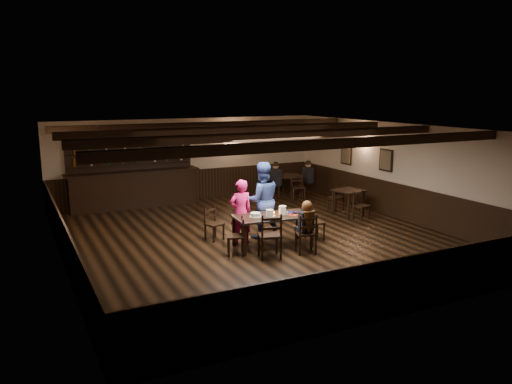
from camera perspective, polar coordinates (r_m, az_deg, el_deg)
name	(u,v)px	position (r m, az deg, el deg)	size (l,w,h in m)	color
ground	(256,237)	(12.44, 0.03, -5.20)	(10.00, 10.00, 0.00)	black
room_shell	(256,168)	(12.10, -0.01, 2.80)	(9.02, 10.02, 2.71)	beige
dining_table	(273,218)	(11.53, 1.92, -3.02)	(1.84, 1.05, 0.75)	black
chair_near_left	(271,233)	(10.71, 1.68, -4.66)	(0.58, 0.56, 1.01)	black
chair_near_right	(307,231)	(11.10, 5.84, -4.45)	(0.53, 0.51, 0.92)	black
chair_end_left	(239,233)	(11.06, -1.97, -4.70)	(0.48, 0.49, 0.84)	black
chair_end_right	(312,219)	(12.18, 6.43, -3.14)	(0.43, 0.45, 0.88)	black
chair_far_pushed	(212,221)	(12.19, -5.01, -3.31)	(0.47, 0.46, 0.80)	black
woman_pink	(241,212)	(11.77, -1.76, -2.27)	(0.56, 0.37, 1.55)	#FF1E88
man_blue	(262,200)	(12.20, 0.67, -0.95)	(0.92, 0.72, 1.89)	navy
seated_person	(307,218)	(11.09, 5.81, -3.01)	(0.32, 0.47, 0.77)	black
cake	(255,215)	(11.40, -0.07, -2.62)	(0.29, 0.29, 0.09)	white
plate_stack_a	(270,213)	(11.41, 1.57, -2.41)	(0.17, 0.17, 0.16)	white
plate_stack_b	(283,210)	(11.60, 3.05, -2.08)	(0.17, 0.17, 0.20)	white
tea_light	(274,213)	(11.64, 2.04, -2.42)	(0.04, 0.04, 0.06)	#A5A8AD
salt_shaker	(287,213)	(11.54, 3.59, -2.44)	(0.04, 0.04, 0.09)	silver
pepper_shaker	(292,213)	(11.59, 4.15, -2.37)	(0.04, 0.04, 0.10)	#A5A8AD
drink_glass	(282,210)	(11.78, 3.01, -2.09)	(0.07, 0.07, 0.12)	silver
menu_red	(294,214)	(11.65, 4.39, -2.55)	(0.32, 0.23, 0.00)	maroon
menu_blue	(292,213)	(11.80, 4.10, -2.36)	(0.31, 0.22, 0.00)	#0F0F4D
bar_counter	(133,184)	(16.00, -13.84, 0.89)	(4.08, 0.70, 2.20)	black
back_table_a	(349,193)	(14.76, 10.53, -0.16)	(0.87, 0.87, 0.75)	black
back_table_b	(287,178)	(17.05, 3.60, 1.59)	(1.10, 1.10, 0.75)	black
bg_patron_left	(276,174)	(16.68, 2.25, 2.12)	(0.26, 0.40, 0.80)	black
bg_patron_right	(308,172)	(17.27, 5.97, 2.34)	(0.24, 0.38, 0.77)	black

